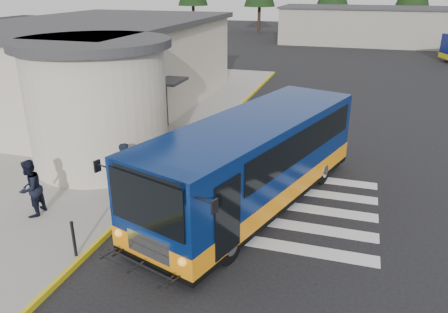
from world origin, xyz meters
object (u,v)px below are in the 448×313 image
(transit_bus, at_px, (253,165))
(bollard, at_px, (74,239))
(pedestrian_a, at_px, (127,169))
(pedestrian_b, at_px, (30,188))

(transit_bus, distance_m, bollard, 5.85)
(bollard, bearing_deg, pedestrian_a, 96.71)
(pedestrian_a, height_order, pedestrian_b, pedestrian_a)
(transit_bus, height_order, pedestrian_b, transit_bus)
(transit_bus, distance_m, pedestrian_a, 4.22)
(pedestrian_a, distance_m, bollard, 3.73)
(pedestrian_a, xyz_separation_m, bollard, (0.43, -3.68, -0.40))
(transit_bus, relative_size, bollard, 10.35)
(transit_bus, distance_m, pedestrian_b, 6.90)
(bollard, bearing_deg, pedestrian_b, 149.15)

